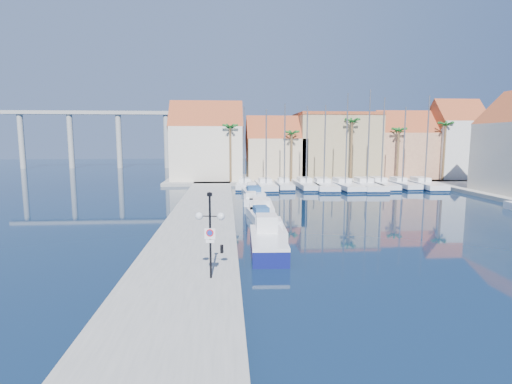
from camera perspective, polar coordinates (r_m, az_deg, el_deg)
ground at (r=25.07m, az=11.48°, el=-9.94°), size 260.00×260.00×0.00m
quay_west at (r=37.28m, az=-7.81°, el=-3.66°), size 6.00×77.00×0.50m
shore_north at (r=73.27m, az=8.92°, el=1.86°), size 54.00×16.00×0.50m
lamp_post at (r=20.01m, az=-6.59°, el=-4.31°), size 1.48×0.56×4.39m
bollard at (r=24.91m, az=-4.91°, el=-8.11°), size 0.21×0.21×0.52m
fishing_boat at (r=26.68m, az=1.67°, el=-7.00°), size 2.45×6.67×2.31m
motorboat_west_0 at (r=31.39m, az=2.36°, el=-5.25°), size 2.05×5.81×1.40m
motorboat_west_1 at (r=36.77m, az=0.59°, el=-3.34°), size 2.24×5.63×1.40m
motorboat_west_2 at (r=41.65m, az=0.72°, el=-2.04°), size 2.73×7.56×1.40m
motorboat_west_3 at (r=46.54m, az=-0.73°, el=-1.02°), size 1.88×5.23×1.40m
motorboat_west_4 at (r=52.16m, az=-0.43°, el=-0.08°), size 2.76×7.43×1.40m
motorboat_west_5 at (r=56.40m, az=-0.69°, el=0.50°), size 1.73×5.29×1.40m
motorboat_west_6 at (r=62.20m, az=-1.59°, el=1.17°), size 2.18×6.27×1.40m
sailboat_0 at (r=60.20m, az=-1.68°, el=1.05°), size 2.89×8.48×12.20m
sailboat_1 at (r=59.40m, az=1.38°, el=0.93°), size 2.74×9.70×11.69m
sailboat_2 at (r=60.33m, az=4.00°, el=1.06°), size 2.26×8.27×12.58m
sailboat_3 at (r=61.00m, az=7.07°, el=1.05°), size 2.77×10.02×12.26m
sailboat_4 at (r=60.74m, az=9.56°, el=0.97°), size 3.63×11.33×12.35m
sailboat_5 at (r=61.25m, az=12.43°, el=0.97°), size 3.48×11.19×14.01m
sailboat_6 at (r=62.45m, az=15.38°, el=0.99°), size 3.76×12.13×14.56m
sailboat_7 at (r=64.02m, az=17.27°, el=1.08°), size 3.39×10.75×13.56m
sailboat_8 at (r=65.06m, az=19.94°, el=1.08°), size 2.82×9.15×12.16m
sailboat_9 at (r=66.11m, az=22.73°, el=1.03°), size 3.49×11.19×13.80m
building_0 at (r=70.08m, az=-7.03°, el=6.77°), size 12.30×9.00×13.50m
building_1 at (r=70.55m, az=2.82°, el=5.83°), size 10.30×8.00×11.00m
building_2 at (r=73.66m, az=11.31°, el=6.51°), size 14.20×10.20×11.50m
building_3 at (r=76.82m, az=20.21°, el=5.94°), size 10.30×8.00×12.00m
building_4 at (r=80.06m, az=26.46°, el=6.45°), size 8.30×8.00×14.00m
palm_0 at (r=65.01m, az=-3.71°, el=9.00°), size 2.60×2.60×10.15m
palm_1 at (r=65.85m, az=5.12°, el=8.15°), size 2.60×2.60×9.15m
palm_2 at (r=68.23m, az=13.57°, el=9.53°), size 2.60×2.60×11.15m
palm_3 at (r=71.02m, az=19.76°, el=8.08°), size 2.60×2.60×9.65m
palm_4 at (r=74.63m, az=25.47°, el=8.47°), size 2.60×2.60×10.65m
viaduct at (r=109.92m, az=-21.63°, el=8.53°), size 48.00×2.20×14.45m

